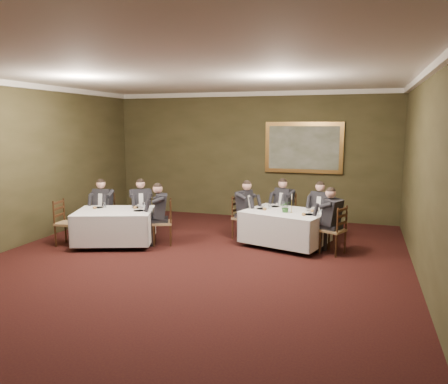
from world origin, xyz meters
The scene contains 27 objects.
ground centered at (0.00, 0.00, 0.00)m, with size 10.00×10.00×0.00m, color black.
ceiling centered at (0.00, 0.00, 3.50)m, with size 8.00×10.00×0.10m, color silver.
back_wall centered at (0.00, 5.00, 1.75)m, with size 8.00×0.10×3.50m, color #34301A.
right_wall centered at (4.00, 0.00, 1.75)m, with size 0.10×10.00×3.50m, color #34301A.
crown_molding centered at (0.00, 0.00, 3.44)m, with size 8.00×10.00×0.12m.
table_main centered at (1.47, 2.27, 0.45)m, with size 2.00×1.72×0.67m.
table_second centered at (-2.09, 1.22, 0.45)m, with size 1.97×1.73×0.67m.
chair_main_backleft centered at (1.29, 3.24, 0.28)m, with size 0.58×0.57×1.00m.
diner_main_backleft centered at (1.28, 3.23, 0.51)m, with size 0.57×0.61×1.35m.
chair_main_backright centered at (2.16, 2.98, 0.28)m, with size 0.55×0.53×1.00m.
diner_main_backright centered at (2.15, 2.97, 0.51)m, with size 0.52×0.58×1.35m.
chair_main_endleft centered at (0.44, 2.58, 0.28)m, with size 0.52×0.53×1.00m.
diner_main_endleft centered at (0.45, 2.57, 0.51)m, with size 0.57×0.51×1.35m.
chair_main_endright centered at (2.50, 1.97, 0.28)m, with size 0.56×0.57×1.00m.
diner_main_endright centered at (2.49, 1.97, 0.51)m, with size 0.60×0.56×1.35m.
chair_sec_backleft centered at (-2.78, 1.87, 0.28)m, with size 0.48×0.46×1.00m.
diner_sec_backleft centered at (-2.78, 1.86, 0.51)m, with size 0.45×0.52×1.35m.
chair_sec_backright centered at (-1.95, 2.16, 0.28)m, with size 0.60×0.59×1.00m.
diner_sec_backright centered at (-1.95, 2.15, 0.51)m, with size 0.59×0.62×1.35m.
chair_sec_endright centered at (-1.11, 1.57, 0.28)m, with size 0.56×0.57×1.00m.
diner_sec_endright centered at (-1.12, 1.56, 0.51)m, with size 0.60×0.56×1.35m.
chair_sec_endleft centered at (-3.07, 0.88, 0.28)m, with size 0.45×0.47×1.00m.
centerpiece centered at (1.49, 2.15, 0.89)m, with size 0.23×0.20×0.25m, color #2D5926.
candlestick centered at (1.61, 2.17, 0.92)m, with size 0.06×0.06×0.42m.
place_setting_table_main centered at (1.19, 2.77, 0.80)m, with size 0.33×0.31×0.14m.
place_setting_table_second centered at (-2.56, 1.42, 0.80)m, with size 0.33×0.31×0.14m.
painting centered at (1.47, 4.94, 2.00)m, with size 2.08×0.09×1.37m.
Camera 1 is at (3.01, -6.91, 2.61)m, focal length 35.00 mm.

